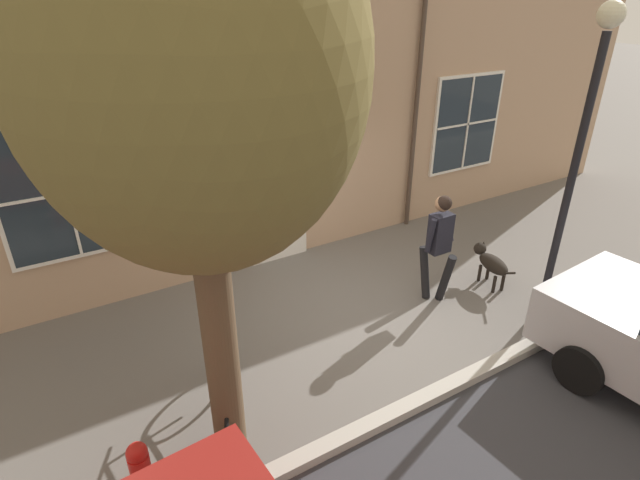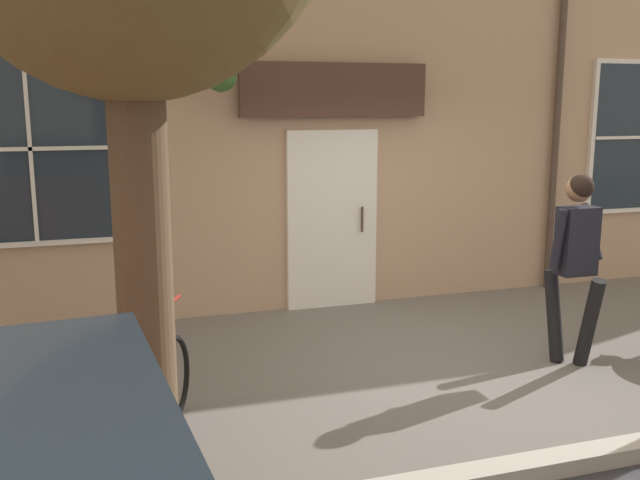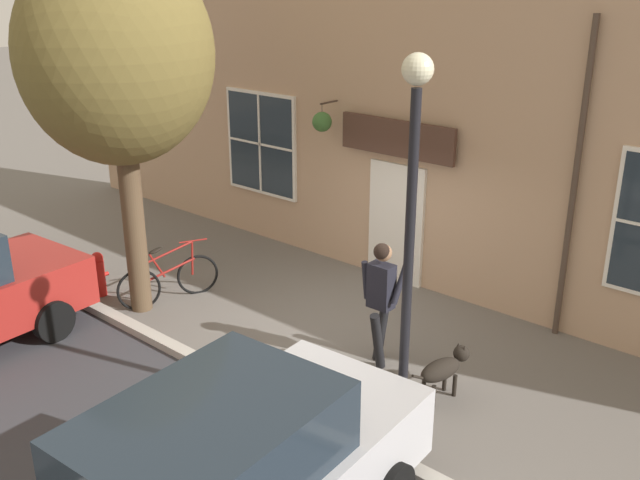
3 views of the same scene
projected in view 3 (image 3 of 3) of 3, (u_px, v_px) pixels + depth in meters
ground_plane at (326, 327)px, 10.91m from camera, size 90.00×90.00×0.00m
storefront_facade at (419, 133)px, 11.63m from camera, size 0.95×18.00×5.28m
pedestrian_walking at (381, 292)px, 9.53m from camera, size 0.61×0.54×1.79m
dog_on_leash at (444, 368)px, 8.99m from camera, size 1.05×0.40×0.65m
street_tree_by_curb at (120, 62)px, 10.12m from camera, size 2.89×2.60×5.59m
leaning_bicycle at (169, 279)px, 11.66m from camera, size 1.66×0.59×1.01m
street_lamp at (411, 199)px, 7.36m from camera, size 0.32×0.32×4.38m
fire_hydrant at (99, 273)px, 11.85m from camera, size 0.34×0.20×0.77m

